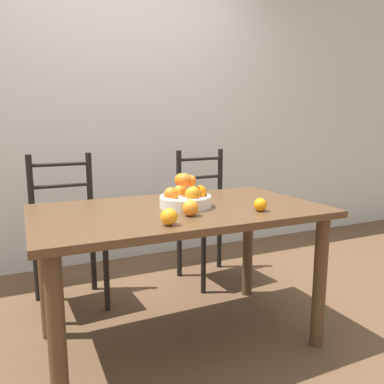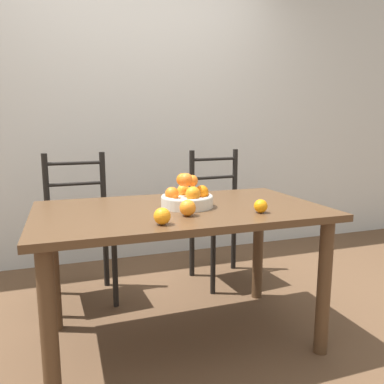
% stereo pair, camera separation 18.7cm
% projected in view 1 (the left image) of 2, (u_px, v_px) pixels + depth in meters
% --- Properties ---
extents(ground_plane, '(12.00, 12.00, 0.00)m').
position_uv_depth(ground_plane, '(180.00, 340.00, 2.07)').
color(ground_plane, brown).
extents(wall_back, '(8.00, 0.06, 2.60)m').
position_uv_depth(wall_back, '(112.00, 111.00, 3.17)').
color(wall_back, beige).
rests_on(wall_back, ground_plane).
extents(dining_table, '(1.47, 0.85, 0.75)m').
position_uv_depth(dining_table, '(180.00, 228.00, 1.96)').
color(dining_table, '#4C331E').
rests_on(dining_table, ground_plane).
extents(fruit_bowl, '(0.27, 0.27, 0.18)m').
position_uv_depth(fruit_bowl, '(186.00, 197.00, 1.95)').
color(fruit_bowl, beige).
rests_on(fruit_bowl, dining_table).
extents(orange_loose_0, '(0.07, 0.07, 0.07)m').
position_uv_depth(orange_loose_0, '(169.00, 217.00, 1.59)').
color(orange_loose_0, orange).
rests_on(orange_loose_0, dining_table).
extents(orange_loose_1, '(0.08, 0.08, 0.08)m').
position_uv_depth(orange_loose_1, '(190.00, 208.00, 1.76)').
color(orange_loose_1, orange).
rests_on(orange_loose_1, dining_table).
extents(orange_loose_2, '(0.07, 0.07, 0.07)m').
position_uv_depth(orange_loose_2, '(260.00, 205.00, 1.86)').
color(orange_loose_2, orange).
rests_on(orange_loose_2, dining_table).
extents(chair_left, '(0.44, 0.42, 0.99)m').
position_uv_depth(chair_left, '(67.00, 233.00, 2.44)').
color(chair_left, black).
rests_on(chair_left, ground_plane).
extents(chair_right, '(0.46, 0.44, 0.99)m').
position_uv_depth(chair_right, '(209.00, 217.00, 2.87)').
color(chair_right, black).
rests_on(chair_right, ground_plane).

